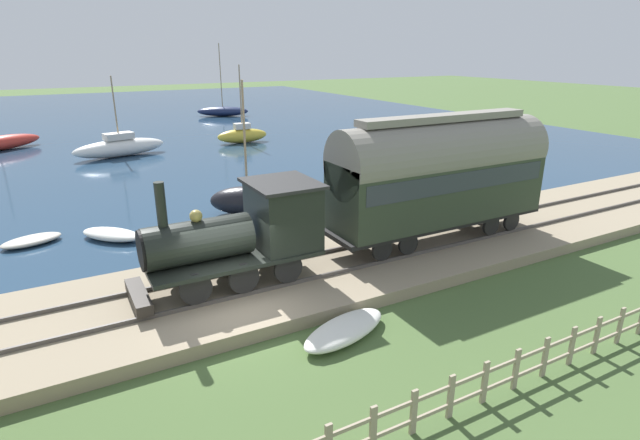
{
  "coord_description": "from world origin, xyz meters",
  "views": [
    {
      "loc": [
        -11.83,
        3.99,
        7.2
      ],
      "look_at": [
        3.58,
        -4.46,
        1.16
      ],
      "focal_mm": 28.0,
      "sensor_mm": 36.0,
      "label": 1
    }
  ],
  "objects_px": {
    "passenger_coach": "(440,172)",
    "beached_dinghy": "(345,330)",
    "sailboat_navy": "(223,111)",
    "sailboat_black": "(248,200)",
    "rowboat_near_shore": "(31,240)",
    "rowboat_off_pier": "(112,234)",
    "steam_locomotive": "(247,229)",
    "sailboat_yellow": "(242,135)",
    "sailboat_white": "(120,147)"
  },
  "relations": [
    {
      "from": "beached_dinghy",
      "to": "passenger_coach",
      "type": "bearing_deg",
      "value": -59.97
    },
    {
      "from": "sailboat_yellow",
      "to": "beached_dinghy",
      "type": "distance_m",
      "value": 29.64
    },
    {
      "from": "passenger_coach",
      "to": "beached_dinghy",
      "type": "height_order",
      "value": "passenger_coach"
    },
    {
      "from": "sailboat_navy",
      "to": "beached_dinghy",
      "type": "xyz_separation_m",
      "value": [
        -45.64,
        11.77,
        -0.34
      ]
    },
    {
      "from": "rowboat_near_shore",
      "to": "steam_locomotive",
      "type": "bearing_deg",
      "value": -159.53
    },
    {
      "from": "sailboat_black",
      "to": "beached_dinghy",
      "type": "distance_m",
      "value": 11.09
    },
    {
      "from": "rowboat_off_pier",
      "to": "rowboat_near_shore",
      "type": "bearing_deg",
      "value": 118.79
    },
    {
      "from": "sailboat_navy",
      "to": "rowboat_off_pier",
      "type": "distance_m",
      "value": 38.67
    },
    {
      "from": "sailboat_black",
      "to": "rowboat_near_shore",
      "type": "relative_size",
      "value": 2.49
    },
    {
      "from": "steam_locomotive",
      "to": "sailboat_black",
      "type": "xyz_separation_m",
      "value": [
        7.42,
        -2.8,
        -1.43
      ]
    },
    {
      "from": "sailboat_white",
      "to": "rowboat_near_shore",
      "type": "xyz_separation_m",
      "value": [
        -16.1,
        5.55,
        -0.51
      ]
    },
    {
      "from": "rowboat_off_pier",
      "to": "passenger_coach",
      "type": "bearing_deg",
      "value": -75.54
    },
    {
      "from": "steam_locomotive",
      "to": "sailboat_navy",
      "type": "relative_size",
      "value": 0.73
    },
    {
      "from": "sailboat_yellow",
      "to": "sailboat_black",
      "type": "bearing_deg",
      "value": 161.17
    },
    {
      "from": "sailboat_white",
      "to": "rowboat_near_shore",
      "type": "relative_size",
      "value": 2.77
    },
    {
      "from": "steam_locomotive",
      "to": "sailboat_navy",
      "type": "bearing_deg",
      "value": -17.23
    },
    {
      "from": "passenger_coach",
      "to": "rowboat_near_shore",
      "type": "distance_m",
      "value": 15.82
    },
    {
      "from": "passenger_coach",
      "to": "rowboat_near_shore",
      "type": "relative_size",
      "value": 3.64
    },
    {
      "from": "sailboat_black",
      "to": "sailboat_white",
      "type": "xyz_separation_m",
      "value": [
        16.62,
        3.2,
        -0.01
      ]
    },
    {
      "from": "sailboat_yellow",
      "to": "rowboat_near_shore",
      "type": "distance_m",
      "value": 22.76
    },
    {
      "from": "steam_locomotive",
      "to": "sailboat_black",
      "type": "bearing_deg",
      "value": -20.65
    },
    {
      "from": "sailboat_black",
      "to": "sailboat_white",
      "type": "height_order",
      "value": "sailboat_black"
    },
    {
      "from": "steam_locomotive",
      "to": "beached_dinghy",
      "type": "relative_size",
      "value": 1.89
    },
    {
      "from": "steam_locomotive",
      "to": "beached_dinghy",
      "type": "distance_m",
      "value": 4.23
    },
    {
      "from": "passenger_coach",
      "to": "beached_dinghy",
      "type": "relative_size",
      "value": 2.91
    },
    {
      "from": "passenger_coach",
      "to": "sailboat_yellow",
      "type": "height_order",
      "value": "sailboat_yellow"
    },
    {
      "from": "sailboat_navy",
      "to": "rowboat_near_shore",
      "type": "bearing_deg",
      "value": 176.83
    },
    {
      "from": "sailboat_black",
      "to": "sailboat_white",
      "type": "relative_size",
      "value": 0.9
    },
    {
      "from": "steam_locomotive",
      "to": "rowboat_near_shore",
      "type": "relative_size",
      "value": 2.36
    },
    {
      "from": "sailboat_black",
      "to": "rowboat_off_pier",
      "type": "bearing_deg",
      "value": 121.16
    },
    {
      "from": "rowboat_off_pier",
      "to": "beached_dinghy",
      "type": "relative_size",
      "value": 0.9
    },
    {
      "from": "sailboat_yellow",
      "to": "sailboat_white",
      "type": "distance_m",
      "value": 9.52
    },
    {
      "from": "steam_locomotive",
      "to": "sailboat_navy",
      "type": "distance_m",
      "value": 44.09
    },
    {
      "from": "sailboat_yellow",
      "to": "beached_dinghy",
      "type": "xyz_separation_m",
      "value": [
        -28.6,
        7.79,
        -0.42
      ]
    },
    {
      "from": "rowboat_near_shore",
      "to": "sailboat_navy",
      "type": "bearing_deg",
      "value": -45.44
    },
    {
      "from": "rowboat_near_shore",
      "to": "sailboat_white",
      "type": "bearing_deg",
      "value": -35.36
    },
    {
      "from": "sailboat_yellow",
      "to": "sailboat_white",
      "type": "relative_size",
      "value": 0.91
    },
    {
      "from": "sailboat_white",
      "to": "sailboat_yellow",
      "type": "bearing_deg",
      "value": -97.24
    },
    {
      "from": "passenger_coach",
      "to": "sailboat_white",
      "type": "xyz_separation_m",
      "value": [
        24.04,
        7.84,
        -2.35
      ]
    },
    {
      "from": "passenger_coach",
      "to": "steam_locomotive",
      "type": "bearing_deg",
      "value": 90.0
    },
    {
      "from": "sailboat_navy",
      "to": "sailboat_white",
      "type": "xyz_separation_m",
      "value": [
        -18.04,
        13.45,
        0.11
      ]
    },
    {
      "from": "steam_locomotive",
      "to": "sailboat_white",
      "type": "height_order",
      "value": "sailboat_white"
    },
    {
      "from": "sailboat_white",
      "to": "rowboat_near_shore",
      "type": "height_order",
      "value": "sailboat_white"
    },
    {
      "from": "sailboat_navy",
      "to": "sailboat_black",
      "type": "bearing_deg",
      "value": -170.56
    },
    {
      "from": "rowboat_near_shore",
      "to": "sailboat_black",
      "type": "bearing_deg",
      "value": -109.76
    },
    {
      "from": "steam_locomotive",
      "to": "sailboat_yellow",
      "type": "distance_m",
      "value": 26.67
    },
    {
      "from": "steam_locomotive",
      "to": "sailboat_white",
      "type": "bearing_deg",
      "value": 0.95
    },
    {
      "from": "sailboat_yellow",
      "to": "steam_locomotive",
      "type": "bearing_deg",
      "value": 160.85
    },
    {
      "from": "steam_locomotive",
      "to": "sailboat_navy",
      "type": "height_order",
      "value": "sailboat_navy"
    },
    {
      "from": "rowboat_near_shore",
      "to": "rowboat_off_pier",
      "type": "bearing_deg",
      "value": -125.41
    }
  ]
}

